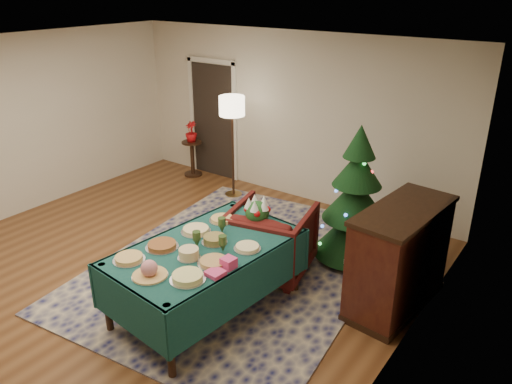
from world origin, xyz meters
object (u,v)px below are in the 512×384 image
Objects in this scene: gift_box at (229,263)px; piano at (399,259)px; armchair at (271,237)px; christmas_tree at (355,202)px; side_table at (192,159)px; floor_lamp at (232,112)px; buffet_table at (206,259)px; potted_plant at (191,136)px.

piano reaches higher than gift_box.
christmas_tree is (0.69, 0.87, 0.33)m from armchair.
armchair is 1.48× the size of side_table.
floor_lamp is 2.60× the size of side_table.
buffet_table is 4.22m from side_table.
potted_plant is at bearing -44.39° from armchair.
buffet_table is at bearing -45.44° from side_table.
gift_box reaches higher than side_table.
potted_plant is (-2.95, 3.00, 0.12)m from buffet_table.
buffet_table is 5.79× the size of potted_plant.
gift_box is 0.08× the size of floor_lamp.
christmas_tree reaches higher than buffet_table.
buffet_table is 16.95× the size of gift_box.
armchair is at bearing -171.04° from piano.
christmas_tree is at bearing -15.71° from side_table.
potted_plant is at bearing 165.53° from floor_lamp.
gift_box is 1.93m from piano.
gift_box reaches higher than buffet_table.
christmas_tree is (3.75, -1.06, 0.06)m from potted_plant.
potted_plant reaches higher than buffet_table.
side_table is at bearing -44.39° from armchair.
side_table is 1.74× the size of potted_plant.
gift_box is at bearing -22.61° from buffet_table.
gift_box is 0.13× the size of armchair.
armchair is at bearing 105.48° from gift_box.
side_table is 3.93m from christmas_tree.
potted_plant is at bearing 134.56° from buffet_table.
gift_box is 0.09× the size of piano.
side_table is 0.44m from potted_plant.
buffet_table is 4.21m from potted_plant.
potted_plant is at bearing 136.96° from gift_box.
buffet_table is 1.28× the size of floor_lamp.
floor_lamp is 0.94× the size of christmas_tree.
armchair is 0.57× the size of floor_lamp.
christmas_tree reaches higher than piano.
gift_box reaches higher than potted_plant.
side_table is at bearing 136.96° from gift_box.
potted_plant is at bearing 159.81° from piano.
piano is at bearing 52.05° from gift_box.
floor_lamp is 4.51× the size of potted_plant.
side_table is at bearing 165.53° from floor_lamp.
piano is at bearing -20.19° from potted_plant.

